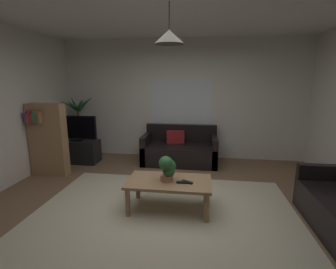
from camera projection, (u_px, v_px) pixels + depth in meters
floor at (165, 212)px, 3.51m from camera, size 5.62×5.26×0.02m
rug at (163, 218)px, 3.31m from camera, size 3.65×2.89×0.01m
wall_back at (182, 100)px, 5.79m from camera, size 5.74×0.06×2.75m
window_pane at (181, 102)px, 5.77m from camera, size 1.43×0.01×1.05m
couch_under_window at (180, 151)px, 5.53m from camera, size 1.63×0.83×0.82m
coffee_table at (169, 185)px, 3.49m from camera, size 1.17×0.65×0.44m
book_on_table_0 at (166, 180)px, 3.48m from camera, size 0.15×0.11×0.02m
book_on_table_1 at (167, 178)px, 3.47m from camera, size 0.16×0.12×0.03m
remote_on_table_0 at (182, 182)px, 3.38m from camera, size 0.16×0.05×0.02m
remote_on_table_1 at (187, 182)px, 3.39m from camera, size 0.16×0.12×0.02m
potted_plant_on_table at (168, 168)px, 3.42m from camera, size 0.24×0.24×0.36m
tv_stand at (79, 151)px, 5.58m from camera, size 0.90×0.44×0.50m
tv at (76, 128)px, 5.44m from camera, size 0.91×0.16×0.56m
potted_palm_corner at (80, 127)px, 5.98m from camera, size 0.84×0.84×1.50m
bookshelf_corner at (48, 139)px, 4.74m from camera, size 0.70×0.31×1.40m
pendant_lamp at (169, 37)px, 3.07m from camera, size 0.38×0.38×0.49m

